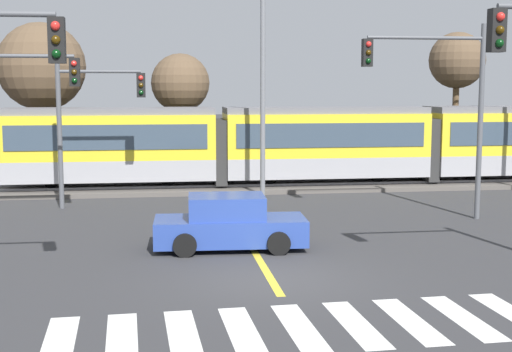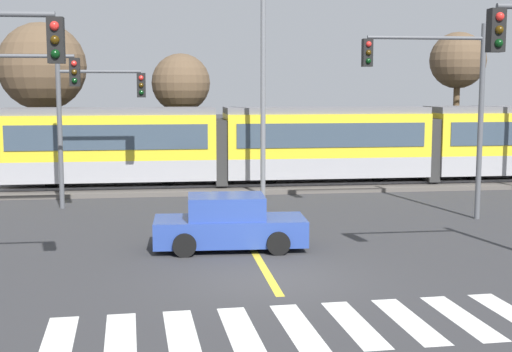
{
  "view_description": "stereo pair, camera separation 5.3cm",
  "coord_description": "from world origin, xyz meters",
  "views": [
    {
      "loc": [
        -2.61,
        -16.2,
        4.52
      ],
      "look_at": [
        0.59,
        6.74,
        1.6
      ],
      "focal_mm": 50.0,
      "sensor_mm": 36.0,
      "label": 1
    },
    {
      "loc": [
        -2.56,
        -16.21,
        4.52
      ],
      "look_at": [
        0.59,
        6.74,
        1.6
      ],
      "focal_mm": 50.0,
      "sensor_mm": 36.0,
      "label": 2
    }
  ],
  "objects": [
    {
      "name": "lane_centre_line",
      "position": [
        0.0,
        5.76,
        0.0
      ],
      "size": [
        0.2,
        14.45,
        0.01
      ],
      "primitive_type": "cube",
      "color": "gold",
      "rests_on": "ground"
    },
    {
      "name": "sedan_crossing",
      "position": [
        -0.64,
        3.26,
        0.7
      ],
      "size": [
        4.27,
        2.06,
        1.52
      ],
      "color": "#284293",
      "rests_on": "ground"
    },
    {
      "name": "traffic_light_mid_right",
      "position": [
        6.87,
        6.63,
        4.35
      ],
      "size": [
        4.25,
        0.38,
        6.59
      ],
      "color": "#515459",
      "rests_on": "ground"
    },
    {
      "name": "rail_near",
      "position": [
        0.0,
        14.26,
        0.23
      ],
      "size": [
        120.0,
        0.08,
        0.1
      ],
      "primitive_type": "cube",
      "color": "#939399",
      "rests_on": "track_bed"
    },
    {
      "name": "traffic_light_far_left",
      "position": [
        -5.05,
        10.76,
        3.65
      ],
      "size": [
        3.25,
        0.38,
        5.65
      ],
      "color": "#515459",
      "rests_on": "ground"
    },
    {
      "name": "crosswalk_stripe_3",
      "position": [
        -1.1,
        -3.51,
        0.0
      ],
      "size": [
        0.67,
        2.82,
        0.01
      ],
      "primitive_type": "cube",
      "rotation": [
        0.0,
        0.0,
        0.04
      ],
      "color": "silver",
      "rests_on": "ground"
    },
    {
      "name": "crosswalk_stripe_0",
      "position": [
        -4.4,
        -3.65,
        0.0
      ],
      "size": [
        0.67,
        2.82,
        0.01
      ],
      "primitive_type": "cube",
      "rotation": [
        0.0,
        0.0,
        0.04
      ],
      "color": "silver",
      "rests_on": "ground"
    },
    {
      "name": "crosswalk_stripe_5",
      "position": [
        1.1,
        -3.42,
        0.0
      ],
      "size": [
        0.67,
        2.82,
        0.01
      ],
      "primitive_type": "cube",
      "rotation": [
        0.0,
        0.0,
        0.04
      ],
      "color": "silver",
      "rests_on": "ground"
    },
    {
      "name": "bare_tree_east",
      "position": [
        -1.42,
        19.29,
        4.65
      ],
      "size": [
        2.87,
        2.87,
        6.13
      ],
      "color": "brown",
      "rests_on": "ground"
    },
    {
      "name": "track_bed",
      "position": [
        0.0,
        14.98,
        0.09
      ],
      "size": [
        120.0,
        4.0,
        0.18
      ],
      "primitive_type": "cube",
      "color": "#56514C",
      "rests_on": "ground"
    },
    {
      "name": "bare_tree_far_east",
      "position": [
        12.61,
        18.73,
        5.77
      ],
      "size": [
        2.86,
        2.86,
        7.27
      ],
      "color": "brown",
      "rests_on": "ground"
    },
    {
      "name": "ground_plane",
      "position": [
        0.0,
        0.0,
        0.0
      ],
      "size": [
        200.0,
        200.0,
        0.0
      ],
      "primitive_type": "plane",
      "color": "#333335"
    },
    {
      "name": "street_lamp_centre",
      "position": [
        1.78,
        11.79,
        5.1
      ],
      "size": [
        2.33,
        0.28,
        9.0
      ],
      "color": "slate",
      "rests_on": "ground"
    },
    {
      "name": "crosswalk_stripe_2",
      "position": [
        -2.2,
        -3.56,
        0.0
      ],
      "size": [
        0.67,
        2.82,
        0.01
      ],
      "primitive_type": "cube",
      "rotation": [
        0.0,
        0.0,
        0.04
      ],
      "color": "silver",
      "rests_on": "ground"
    },
    {
      "name": "rail_far",
      "position": [
        0.0,
        15.7,
        0.23
      ],
      "size": [
        120.0,
        0.08,
        0.1
      ],
      "primitive_type": "cube",
      "color": "#939399",
      "rests_on": "track_bed"
    },
    {
      "name": "crosswalk_stripe_4",
      "position": [
        0.0,
        -3.47,
        0.0
      ],
      "size": [
        0.67,
        2.82,
        0.01
      ],
      "primitive_type": "cube",
      "rotation": [
        0.0,
        0.0,
        0.04
      ],
      "color": "silver",
      "rests_on": "ground"
    },
    {
      "name": "crosswalk_stripe_6",
      "position": [
        2.2,
        -3.38,
        0.0
      ],
      "size": [
        0.67,
        2.82,
        0.01
      ],
      "primitive_type": "cube",
      "rotation": [
        0.0,
        0.0,
        0.04
      ],
      "color": "silver",
      "rests_on": "ground"
    },
    {
      "name": "crosswalk_stripe_7",
      "position": [
        3.3,
        -3.33,
        0.0
      ],
      "size": [
        0.67,
        2.82,
        0.01
      ],
      "primitive_type": "cube",
      "rotation": [
        0.0,
        0.0,
        0.04
      ],
      "color": "silver",
      "rests_on": "ground"
    },
    {
      "name": "bare_tree_west",
      "position": [
        -8.04,
        19.45,
        5.45
      ],
      "size": [
        4.21,
        4.21,
        7.58
      ],
      "color": "brown",
      "rests_on": "ground"
    },
    {
      "name": "light_rail_tram",
      "position": [
        4.85,
        14.98,
        2.05
      ],
      "size": [
        28.0,
        2.64,
        3.43
      ],
      "color": "#9E9EA3",
      "rests_on": "track_bed"
    },
    {
      "name": "crosswalk_stripe_1",
      "position": [
        -3.3,
        -3.6,
        0.0
      ],
      "size": [
        0.67,
        2.82,
        0.01
      ],
      "primitive_type": "cube",
      "rotation": [
        0.0,
        0.0,
        0.04
      ],
      "color": "silver",
      "rests_on": "ground"
    }
  ]
}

